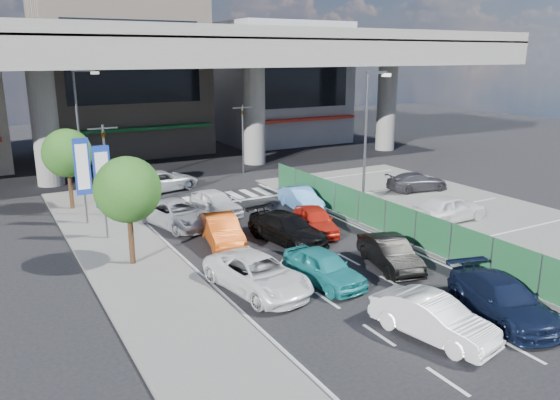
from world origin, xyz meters
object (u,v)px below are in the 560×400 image
taxi_orange_left (222,230)px  taxi_orange_right (316,220)px  sedan_white_front_mid (216,202)px  minivan_navy_back (502,299)px  signboard_far (83,169)px  tree_far (67,153)px  sedan_white_mid_left (258,274)px  traffic_cone (364,215)px  traffic_light_right (243,122)px  street_lamp_left (81,121)px  sedan_black_mid (287,228)px  traffic_light_left (104,148)px  taxi_teal_mid (324,267)px  tree_near (128,190)px  signboard_near (103,180)px  hatch_white_back_mid (433,318)px  hatch_black_mid_right (390,253)px  crossing_wagon_silver (162,181)px  parked_sedan_white (449,208)px  wagon_silver_front_left (177,214)px  parked_sedan_dgrey (417,182)px  kei_truck_front_right (301,199)px  street_lamp_right (368,129)px

taxi_orange_left → taxi_orange_right: (4.87, -0.79, -0.02)m
sedan_white_front_mid → minivan_navy_back: bearing=-85.0°
signboard_far → minivan_navy_back: size_ratio=0.99×
tree_far → sedan_white_mid_left: tree_far is taller
traffic_cone → taxi_orange_left: bearing=176.3°
sedan_white_mid_left → traffic_light_right: bearing=56.6°
traffic_cone → street_lamp_left: bearing=131.1°
sedan_black_mid → traffic_cone: bearing=-0.7°
traffic_light_left → street_lamp_left: 6.06m
minivan_navy_back → taxi_teal_mid: 6.63m
tree_near → taxi_orange_left: (4.52, 0.76, -2.70)m
signboard_near → hatch_white_back_mid: 16.68m
street_lamp_left → tree_far: 4.04m
traffic_light_right → tree_near: (-12.50, -15.00, -0.55)m
tree_near → tree_far: 10.53m
hatch_black_mid_right → crossing_wagon_silver: bearing=117.8°
traffic_light_left → parked_sedan_white: bearing=-32.6°
traffic_light_left → wagon_silver_front_left: size_ratio=1.05×
tree_far → parked_sedan_dgrey: (20.82, -6.56, -2.72)m
wagon_silver_front_left → traffic_cone: (9.13, -4.20, -0.27)m
signboard_near → taxi_orange_left: (4.72, -3.24, -2.37)m
hatch_black_mid_right → traffic_cone: (3.16, 5.86, -0.25)m
parked_sedan_white → parked_sedan_dgrey: size_ratio=1.05×
kei_truck_front_right → parked_sedan_dgrey: 9.02m
crossing_wagon_silver → parked_sedan_white: 18.50m
sedan_white_mid_left → parked_sedan_dgrey: sedan_white_mid_left is taller
traffic_light_left → wagon_silver_front_left: 5.56m
street_lamp_left → parked_sedan_dgrey: size_ratio=1.91×
kei_truck_front_right → signboard_far: bearing=171.9°
street_lamp_left → signboard_near: bearing=-95.0°
tree_near → hatch_white_back_mid: tree_near is taller
tree_near → traffic_cone: bearing=1.0°
street_lamp_right → minivan_navy_back: size_ratio=1.68×
street_lamp_right → traffic_cone: (-1.48, -1.77, -4.35)m
minivan_navy_back → street_lamp_right: bearing=86.7°
traffic_cone → taxi_teal_mid: bearing=-138.2°
signboard_far → kei_truck_front_right: 12.21m
signboard_near → tree_near: size_ratio=0.98×
street_lamp_right → hatch_black_mid_right: 9.83m
sedan_black_mid → crossing_wagon_silver: bearing=90.0°
wagon_silver_front_left → parked_sedan_white: 14.65m
sedan_white_mid_left → minivan_navy_back: bearing=-53.1°
minivan_navy_back → parked_sedan_dgrey: (10.10, 15.02, -0.02)m
traffic_light_right → kei_truck_front_right: bearing=-97.8°
signboard_near → tree_far: size_ratio=0.98×
signboard_far → wagon_silver_front_left: signboard_far is taller
sedan_black_mid → crossing_wagon_silver: (-2.14, 13.00, 0.00)m
sedan_white_front_mid → tree_far: bearing=137.7°
traffic_light_left → street_lamp_left: size_ratio=0.65×
kei_truck_front_right → hatch_white_back_mid: bearing=-99.6°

